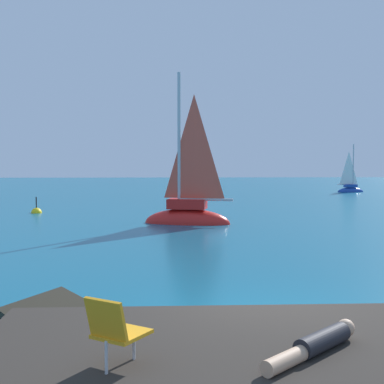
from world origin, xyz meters
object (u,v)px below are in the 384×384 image
object	(u,v)px
marker_buoy	(36,213)
sailboat_far	(350,189)
sailboat_near	(188,215)
beach_chair	(115,328)
person_sunbather	(317,344)

from	to	relation	value
marker_buoy	sailboat_far	bearing A→B (deg)	37.56
sailboat_near	beach_chair	xyz separation A→B (m)	(-1.40, -17.18, 0.56)
sailboat_near	person_sunbather	bearing A→B (deg)	106.29
marker_buoy	beach_chair	bearing A→B (deg)	-73.89
beach_chair	marker_buoy	size ratio (longest dim) A/B	0.71
sailboat_far	person_sunbather	xyz separation A→B (m)	(-14.47, -39.65, 0.37)
person_sunbather	beach_chair	distance (m)	2.32
beach_chair	marker_buoy	xyz separation A→B (m)	(-6.41, 22.19, -0.94)
marker_buoy	person_sunbather	bearing A→B (deg)	-68.31
sailboat_near	marker_buoy	distance (m)	9.29
sailboat_far	marker_buoy	distance (m)	29.21
sailboat_near	sailboat_far	distance (m)	27.50
sailboat_near	marker_buoy	world-z (taller)	sailboat_near
person_sunbather	marker_buoy	size ratio (longest dim) A/B	1.22
beach_chair	sailboat_near	bearing A→B (deg)	28.94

